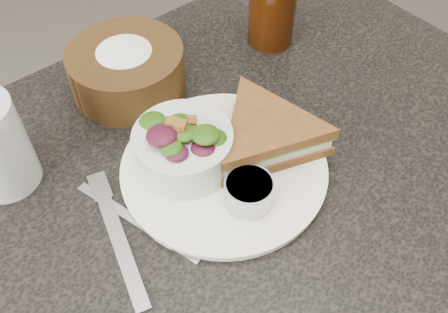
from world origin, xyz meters
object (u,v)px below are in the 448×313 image
(dinner_plate, at_px, (224,168))
(cola_glass, at_px, (272,7))
(sandwich, at_px, (266,134))
(dressing_ramekin, at_px, (249,192))
(bread_basket, at_px, (126,64))
(salad_bowl, at_px, (183,144))
(dining_table, at_px, (221,296))

(dinner_plate, distance_m, cola_glass, 0.30)
(sandwich, bearing_deg, dinner_plate, -170.01)
(dressing_ramekin, distance_m, bread_basket, 0.28)
(dinner_plate, xyz_separation_m, sandwich, (0.06, -0.01, 0.03))
(salad_bowl, bearing_deg, dressing_ramekin, -76.55)
(dining_table, xyz_separation_m, sandwich, (0.07, -0.01, 0.41))
(salad_bowl, bearing_deg, sandwich, -25.28)
(dining_table, bearing_deg, bread_basket, 89.41)
(sandwich, relative_size, dressing_ramekin, 3.05)
(dining_table, relative_size, bread_basket, 5.84)
(dressing_ramekin, distance_m, cola_glass, 0.35)
(dining_table, distance_m, dressing_ramekin, 0.41)
(dinner_plate, xyz_separation_m, dressing_ramekin, (-0.01, -0.06, 0.02))
(dining_table, relative_size, cola_glass, 7.71)
(sandwich, relative_size, bread_basket, 1.09)
(dining_table, relative_size, salad_bowl, 7.78)
(sandwich, distance_m, dressing_ramekin, 0.09)
(salad_bowl, height_order, bread_basket, bread_basket)
(dinner_plate, bearing_deg, dressing_ramekin, -101.31)
(dinner_plate, relative_size, salad_bowl, 2.10)
(sandwich, bearing_deg, bread_basket, 126.55)
(dinner_plate, relative_size, cola_glass, 2.08)
(salad_bowl, distance_m, cola_glass, 0.31)
(salad_bowl, bearing_deg, dinner_plate, -45.75)
(bread_basket, bearing_deg, sandwich, -72.32)
(salad_bowl, xyz_separation_m, cola_glass, (0.28, 0.13, 0.02))
(dressing_ramekin, bearing_deg, dinner_plate, 78.69)
(salad_bowl, relative_size, cola_glass, 0.99)
(dining_table, bearing_deg, dressing_ramekin, -92.05)
(dressing_ramekin, relative_size, bread_basket, 0.36)
(dressing_ramekin, height_order, bread_basket, bread_basket)
(sandwich, height_order, bread_basket, bread_basket)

